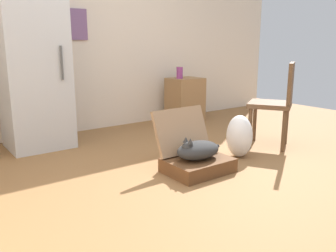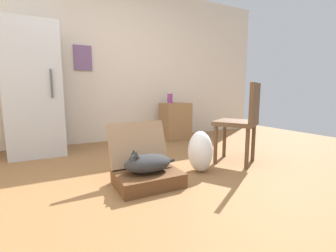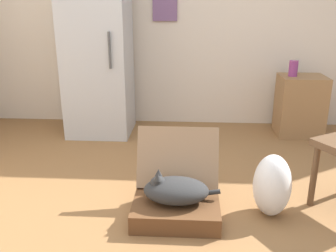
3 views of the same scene
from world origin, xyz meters
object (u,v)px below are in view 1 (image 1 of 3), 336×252
object	(u,v)px
suitcase_base	(198,165)
chair	(277,101)
side_table	(185,100)
refrigerator	(33,70)
vase_tall	(180,73)
cat	(197,150)
plastic_bag_white	(239,136)

from	to	relation	value
suitcase_base	chair	size ratio (longest dim) A/B	0.61
suitcase_base	side_table	distance (m)	2.16
suitcase_base	refrigerator	bearing A→B (deg)	117.98
suitcase_base	vase_tall	distance (m)	2.16
chair	side_table	bearing A→B (deg)	-122.82
suitcase_base	chair	bearing A→B (deg)	4.96
suitcase_base	side_table	size ratio (longest dim) A/B	0.89
cat	chair	world-z (taller)	chair
chair	plastic_bag_white	bearing A→B (deg)	-30.41
refrigerator	vase_tall	distance (m)	2.04
refrigerator	side_table	world-z (taller)	refrigerator
plastic_bag_white	vase_tall	bearing A→B (deg)	72.82
suitcase_base	chair	world-z (taller)	chair
suitcase_base	plastic_bag_white	world-z (taller)	plastic_bag_white
side_table	cat	bearing A→B (deg)	-126.07
suitcase_base	side_table	bearing A→B (deg)	54.10
suitcase_base	vase_tall	world-z (taller)	vase_tall
plastic_bag_white	side_table	bearing A→B (deg)	69.33
suitcase_base	cat	world-z (taller)	cat
cat	side_table	world-z (taller)	side_table
side_table	chair	xyz separation A→B (m)	(-0.03, -1.63, 0.20)
refrigerator	chair	distance (m)	2.66
side_table	plastic_bag_white	bearing A→B (deg)	-110.67
plastic_bag_white	chair	world-z (taller)	chair
cat	refrigerator	size ratio (longest dim) A/B	0.30
suitcase_base	refrigerator	distance (m)	2.06
cat	plastic_bag_white	world-z (taller)	plastic_bag_white
side_table	suitcase_base	bearing A→B (deg)	-125.90
refrigerator	plastic_bag_white	bearing A→B (deg)	-46.13
cat	refrigerator	distance (m)	2.01
cat	plastic_bag_white	bearing A→B (deg)	8.13
vase_tall	suitcase_base	bearing A→B (deg)	-123.51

